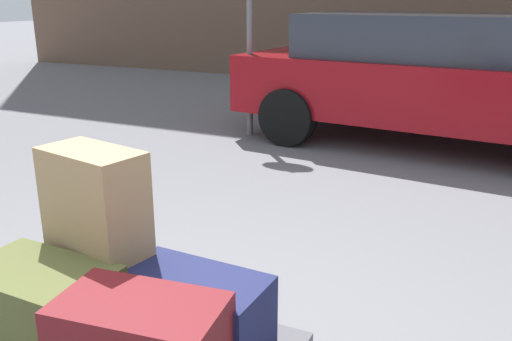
% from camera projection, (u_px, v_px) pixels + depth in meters
% --- Properties ---
extents(suitcase_tan_front_left, '(0.45, 0.30, 0.70)m').
position_uv_depth(suitcase_tan_front_left, '(98.00, 235.00, 2.16)').
color(suitcase_tan_front_left, '#9E7F56').
rests_on(suitcase_tan_front_left, luggage_cart).
extents(duffel_bag_olive_stacked_top, '(0.54, 0.34, 0.33)m').
position_uv_depth(duffel_bag_olive_stacked_top, '(43.00, 310.00, 1.98)').
color(duffel_bag_olive_stacked_top, '#4C5128').
rests_on(duffel_bag_olive_stacked_top, luggage_cart).
extents(duffel_bag_navy_rear_right, '(0.55, 0.31, 0.28)m').
position_uv_depth(duffel_bag_navy_rear_right, '(194.00, 311.00, 2.02)').
color(duffel_bag_navy_rear_right, '#191E47').
rests_on(duffel_bag_navy_rear_right, luggage_cart).
extents(parked_car, '(4.44, 2.22, 1.42)m').
position_uv_depth(parked_car, '(435.00, 77.00, 5.96)').
color(parked_car, maroon).
rests_on(parked_car, ground_plane).
extents(no_parking_sign, '(0.49, 0.12, 2.49)m').
position_uv_depth(no_parking_sign, '(250.00, 2.00, 6.15)').
color(no_parking_sign, slate).
rests_on(no_parking_sign, ground_plane).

